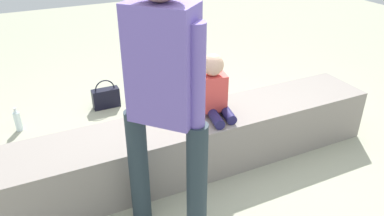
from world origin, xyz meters
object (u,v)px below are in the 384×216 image
Objects in this scene: gift_bag at (151,130)px; handbag_black_leather at (106,97)px; child_seated at (214,90)px; adult_standing at (163,83)px; water_bottle_near_gift at (18,120)px; cake_box_white at (183,93)px; cake_plate at (171,119)px; party_cup_red at (198,125)px.

handbag_black_leather is at bearing 102.83° from gift_bag.
child_seated is 0.28× the size of adult_standing.
adult_standing is 7.23× the size of water_bottle_near_gift.
water_bottle_near_gift reaches higher than cake_box_white.
cake_plate is 0.95× the size of water_bottle_near_gift.
adult_standing is at bearing -115.38° from cake_plate.
handbag_black_leather is (0.06, 1.83, -0.92)m from adult_standing.
water_bottle_near_gift is (-1.39, 1.20, -0.54)m from child_seated.
cake_box_white is (0.59, 1.10, -0.40)m from cake_plate.
water_bottle_near_gift is 0.86m from handbag_black_leather.
child_seated reaches higher than cake_plate.
gift_bag is at bearing -34.68° from water_bottle_near_gift.
cake_box_white is at bearing 77.87° from party_cup_red.
cake_plate is 1.31m from cake_box_white.
cake_box_white is at bearing 77.07° from child_seated.
cake_plate is at bearing -118.30° from cake_box_white.
party_cup_red is 0.32× the size of cake_box_white.
cake_plate is 0.80× the size of gift_bag.
child_seated is 2.04× the size of water_bottle_near_gift.
water_bottle_near_gift is (-0.79, 1.72, -0.93)m from adult_standing.
adult_standing is at bearing -91.88° from handbag_black_leather.
cake_box_white is at bearing 61.70° from cake_plate.
gift_bag is 0.93× the size of cake_box_white.
cake_plate is 2.34× the size of party_cup_red.
gift_bag is 0.84m from handbag_black_leather.
adult_standing is at bearing -103.82° from gift_bag.
adult_standing is 0.85m from cake_plate.
handbag_black_leather is at bearing 88.12° from adult_standing.
cake_box_white is (0.26, 1.14, -0.59)m from child_seated.
cake_plate is 1.61m from water_bottle_near_gift.
child_seated is 1.91m from water_bottle_near_gift.
water_bottle_near_gift is (-1.06, 1.16, -0.35)m from cake_plate.
cake_plate is at bearing -80.59° from handbag_black_leather.
water_bottle_near_gift reaches higher than party_cup_red.
gift_bag is 0.93× the size of handbag_black_leather.
child_seated is 1.59× the size of handbag_black_leather.
child_seated is 5.05× the size of party_cup_red.
cake_box_white is at bearing 47.10° from gift_bag.
water_bottle_near_gift is (-1.04, 0.72, -0.02)m from gift_bag.
party_cup_red is (0.72, 1.02, -0.99)m from adult_standing.
child_seated is at bearing 41.22° from adult_standing.
cake_plate reaches higher than cake_box_white.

